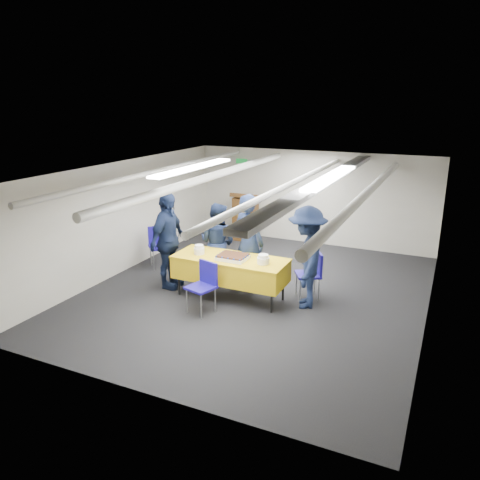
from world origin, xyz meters
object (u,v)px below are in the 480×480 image
at_px(sailor_b, 217,242).
at_px(sailor_d, 307,257).
at_px(sheet_cake, 233,257).
at_px(sailor_c, 168,241).
at_px(serving_table, 230,269).
at_px(sailor_a, 249,242).
at_px(chair_left, 159,242).
at_px(chair_right, 313,270).
at_px(podium, 245,216).
at_px(chair_near, 204,282).

relative_size(sailor_b, sailor_d, 0.88).
distance_m(sheet_cake, sailor_c, 1.38).
height_order(sheet_cake, sailor_d, sailor_d).
relative_size(serving_table, sailor_d, 1.16).
bearing_deg(sailor_a, sailor_d, -177.46).
bearing_deg(chair_left, chair_right, -4.22).
height_order(sailor_a, sailor_c, sailor_c).
xyz_separation_m(sailor_a, sailor_c, (-1.41, -0.59, 0.01)).
height_order(podium, sailor_b, sailor_b).
bearing_deg(podium, sailor_c, -90.56).
relative_size(podium, chair_right, 1.44).
xyz_separation_m(chair_left, sailor_b, (1.55, -0.21, 0.26)).
bearing_deg(podium, sailor_a, -64.71).
relative_size(sailor_a, sailor_c, 0.99).
xyz_separation_m(chair_near, sailor_c, (-1.14, 0.65, 0.40)).
distance_m(podium, sailor_d, 4.16).
bearing_deg(serving_table, chair_left, 157.77).
distance_m(sheet_cake, chair_left, 2.44).
relative_size(sailor_b, sailor_c, 0.85).
xyz_separation_m(sheet_cake, sailor_b, (-0.68, 0.73, -0.02)).
bearing_deg(sailor_a, sheet_cake, 103.49).
xyz_separation_m(chair_right, sailor_d, (-0.02, -0.38, 0.36)).
relative_size(sheet_cake, sailor_b, 0.34).
bearing_deg(sailor_d, chair_right, 160.61).
relative_size(chair_near, sailor_c, 0.47).
height_order(chair_right, chair_left, same).
distance_m(chair_near, sailor_c, 1.37).
distance_m(serving_table, chair_left, 2.32).
xyz_separation_m(serving_table, sailor_a, (0.12, 0.55, 0.36)).
xyz_separation_m(chair_left, sailor_a, (2.27, -0.33, 0.39)).
distance_m(sheet_cake, sailor_b, 1.00).
xyz_separation_m(serving_table, chair_right, (1.36, 0.62, -0.03)).
bearing_deg(sailor_c, podium, -3.39).
bearing_deg(podium, chair_near, -75.15).
bearing_deg(sheet_cake, sailor_d, 13.42).
bearing_deg(chair_right, chair_near, -139.24).
relative_size(chair_near, sailor_b, 0.55).
bearing_deg(chair_right, sailor_d, -92.26).
relative_size(podium, sailor_d, 0.70).
bearing_deg(chair_left, sailor_a, -8.17).
distance_m(podium, chair_near, 4.30).
xyz_separation_m(sheet_cake, podium, (-1.34, 3.53, -0.20)).
bearing_deg(chair_near, sailor_a, 77.45).
relative_size(sailor_a, sailor_d, 1.03).
height_order(serving_table, sailor_b, sailor_b).
bearing_deg(chair_near, sailor_d, 31.60).
height_order(chair_near, sailor_c, sailor_c).
bearing_deg(sailor_b, sailor_d, 173.03).
bearing_deg(chair_left, serving_table, -22.23).
bearing_deg(chair_near, serving_table, 77.07).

